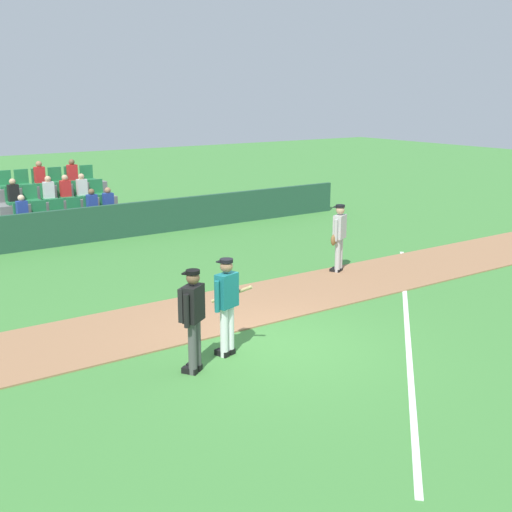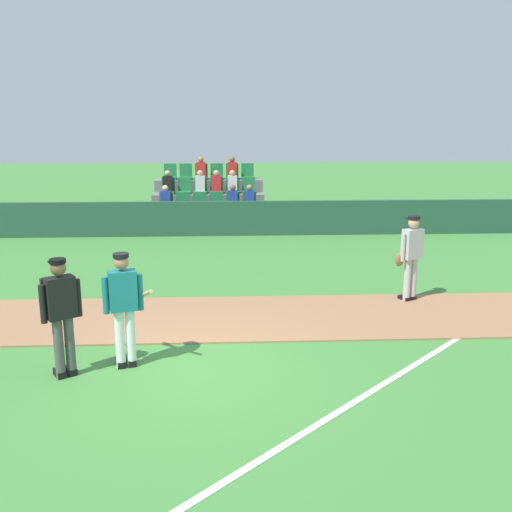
% 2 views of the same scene
% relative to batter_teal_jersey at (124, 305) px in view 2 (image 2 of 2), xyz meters
% --- Properties ---
extents(ground_plane, '(80.00, 80.00, 0.00)m').
position_rel_batter_teal_jersey_xyz_m(ground_plane, '(0.87, -0.14, -0.97)').
color(ground_plane, '#42843A').
extents(infield_dirt_path, '(28.00, 2.51, 0.03)m').
position_rel_batter_teal_jersey_xyz_m(infield_dirt_path, '(0.87, 2.09, -0.95)').
color(infield_dirt_path, '#9E704C').
rests_on(infield_dirt_path, ground).
extents(foul_line_chalk, '(8.68, 8.43, 0.01)m').
position_rel_batter_teal_jersey_xyz_m(foul_line_chalk, '(3.87, -0.64, -0.96)').
color(foul_line_chalk, white).
rests_on(foul_line_chalk, ground).
extents(dugout_fence, '(20.00, 0.16, 1.09)m').
position_rel_batter_teal_jersey_xyz_m(dugout_fence, '(0.87, 9.91, -0.42)').
color(dugout_fence, '#234C38').
rests_on(dugout_fence, ground).
extents(stadium_bleachers, '(3.90, 2.95, 2.30)m').
position_rel_batter_teal_jersey_xyz_m(stadium_bleachers, '(0.88, 11.78, -0.33)').
color(stadium_bleachers, slate).
rests_on(stadium_bleachers, ground).
extents(batter_teal_jersey, '(0.74, 0.69, 1.76)m').
position_rel_batter_teal_jersey_xyz_m(batter_teal_jersey, '(0.00, 0.00, 0.00)').
color(batter_teal_jersey, white).
rests_on(batter_teal_jersey, ground).
extents(umpire_home_plate, '(0.53, 0.47, 1.76)m').
position_rel_batter_teal_jersey_xyz_m(umpire_home_plate, '(-0.83, -0.29, 0.03)').
color(umpire_home_plate, '#4C4C4C').
rests_on(umpire_home_plate, ground).
extents(runner_grey_jersey, '(0.65, 0.42, 1.76)m').
position_rel_batter_teal_jersey_xyz_m(runner_grey_jersey, '(5.20, 2.96, -0.01)').
color(runner_grey_jersey, '#B2B2B2').
rests_on(runner_grey_jersey, ground).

